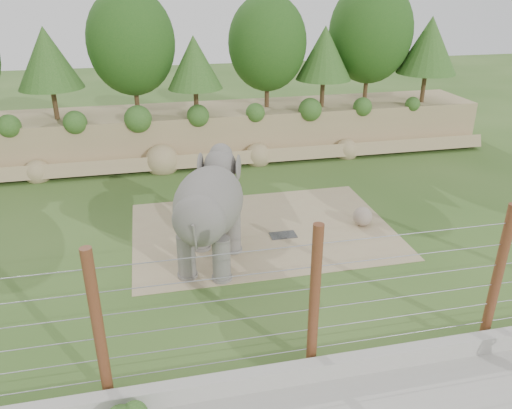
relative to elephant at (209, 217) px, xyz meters
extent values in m
plane|color=#33581E|center=(1.81, -0.97, -1.79)|extent=(90.00, 90.00, 0.00)
cube|color=tan|center=(1.81, 12.03, -0.54)|extent=(30.00, 4.00, 2.50)
cube|color=tan|center=(1.81, 9.73, -1.44)|extent=(30.00, 1.37, 1.07)
cylinder|color=#3F2B19|center=(-6.19, 11.53, 1.50)|extent=(0.24, 0.24, 1.58)
sphere|color=#174816|center=(-6.19, 11.53, 3.63)|extent=(3.60, 3.60, 3.60)
cylinder|color=#3F2B19|center=(-2.19, 12.03, 1.67)|extent=(0.24, 0.24, 1.92)
sphere|color=#174816|center=(-2.19, 12.03, 4.28)|extent=(4.40, 4.40, 4.40)
cylinder|color=#3F2B19|center=(0.81, 10.83, 1.41)|extent=(0.24, 0.24, 1.40)
sphere|color=#174816|center=(0.81, 10.83, 3.31)|extent=(3.20, 3.20, 3.20)
cylinder|color=#3F2B19|center=(4.81, 11.83, 1.62)|extent=(0.24, 0.24, 1.82)
sphere|color=#174816|center=(4.81, 11.83, 4.09)|extent=(4.16, 4.16, 4.16)
cylinder|color=#3F2B19|center=(7.81, 11.23, 1.46)|extent=(0.24, 0.24, 1.50)
sphere|color=#174816|center=(7.81, 11.23, 3.50)|extent=(3.44, 3.44, 3.44)
cylinder|color=#3F2B19|center=(10.81, 12.23, 1.72)|extent=(0.24, 0.24, 2.03)
sphere|color=#174816|center=(10.81, 12.23, 4.48)|extent=(4.64, 4.64, 4.64)
cylinder|color=#3F2B19|center=(13.81, 11.03, 1.53)|extent=(0.24, 0.24, 1.64)
sphere|color=#174816|center=(13.81, 11.03, 3.76)|extent=(3.76, 3.76, 3.76)
cube|color=tan|center=(2.31, 2.03, -1.78)|extent=(10.00, 7.00, 0.02)
cube|color=#262628|center=(2.96, 1.40, -1.76)|extent=(1.00, 0.60, 0.03)
sphere|color=gray|center=(6.26, 1.57, -1.39)|extent=(0.77, 0.77, 0.77)
cube|color=#B4B0A8|center=(1.81, -5.97, -1.54)|extent=(26.00, 0.35, 0.50)
cylinder|color=#602717|center=(-3.19, -5.47, 0.21)|extent=(0.26, 0.26, 4.00)
cylinder|color=#602717|center=(1.81, -5.47, 0.21)|extent=(0.26, 0.26, 4.00)
cylinder|color=#602717|center=(6.81, -5.47, 0.21)|extent=(0.26, 0.26, 4.00)
cylinder|color=gray|center=(1.81, -5.47, -1.29)|extent=(20.00, 0.02, 0.02)
cylinder|color=gray|center=(1.81, -5.47, -0.69)|extent=(20.00, 0.02, 0.02)
cylinder|color=gray|center=(1.81, -5.47, -0.09)|extent=(20.00, 0.02, 0.02)
cylinder|color=gray|center=(1.81, -5.47, 0.51)|extent=(20.00, 0.02, 0.02)
cylinder|color=gray|center=(1.81, -5.47, 1.11)|extent=(20.00, 0.02, 0.02)
cylinder|color=gray|center=(1.81, -5.47, 1.71)|extent=(20.00, 0.02, 0.02)
camera|label=1|loc=(-1.71, -14.88, 7.21)|focal=35.00mm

